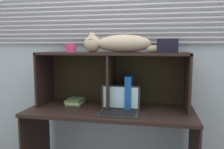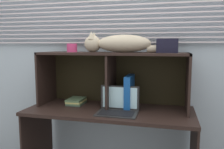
{
  "view_description": "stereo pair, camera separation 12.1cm",
  "coord_description": "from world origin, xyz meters",
  "px_view_note": "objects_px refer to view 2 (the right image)",
  "views": [
    {
      "loc": [
        0.41,
        -1.82,
        1.28
      ],
      "look_at": [
        0.0,
        0.31,
        1.01
      ],
      "focal_mm": 37.35,
      "sensor_mm": 36.0,
      "label": 1
    },
    {
      "loc": [
        0.53,
        -1.79,
        1.28
      ],
      "look_at": [
        0.0,
        0.31,
        1.01
      ],
      "focal_mm": 37.35,
      "sensor_mm": 36.0,
      "label": 2
    }
  ],
  "objects_px": {
    "book_stack": "(76,101)",
    "small_basket": "(72,48)",
    "cat": "(118,44)",
    "laptop": "(118,107)",
    "storage_box": "(167,46)",
    "binder_upright": "(129,92)"
  },
  "relations": [
    {
      "from": "laptop",
      "to": "binder_upright",
      "type": "bearing_deg",
      "value": 70.59
    },
    {
      "from": "binder_upright",
      "to": "laptop",
      "type": "bearing_deg",
      "value": -109.41
    },
    {
      "from": "cat",
      "to": "storage_box",
      "type": "distance_m",
      "value": 0.44
    },
    {
      "from": "binder_upright",
      "to": "cat",
      "type": "bearing_deg",
      "value": 180.0
    },
    {
      "from": "binder_upright",
      "to": "book_stack",
      "type": "relative_size",
      "value": 1.4
    },
    {
      "from": "book_stack",
      "to": "small_basket",
      "type": "relative_size",
      "value": 2.2
    },
    {
      "from": "laptop",
      "to": "book_stack",
      "type": "relative_size",
      "value": 1.6
    },
    {
      "from": "small_basket",
      "to": "book_stack",
      "type": "bearing_deg",
      "value": -3.23
    },
    {
      "from": "cat",
      "to": "laptop",
      "type": "xyz_separation_m",
      "value": [
        0.04,
        -0.19,
        -0.55
      ]
    },
    {
      "from": "book_stack",
      "to": "cat",
      "type": "bearing_deg",
      "value": 0.27
    },
    {
      "from": "cat",
      "to": "laptop",
      "type": "distance_m",
      "value": 0.58
    },
    {
      "from": "cat",
      "to": "small_basket",
      "type": "xyz_separation_m",
      "value": [
        -0.46,
        -0.0,
        -0.04
      ]
    },
    {
      "from": "cat",
      "to": "book_stack",
      "type": "bearing_deg",
      "value": -179.73
    },
    {
      "from": "cat",
      "to": "small_basket",
      "type": "height_order",
      "value": "cat"
    },
    {
      "from": "small_basket",
      "to": "storage_box",
      "type": "bearing_deg",
      "value": 0.0
    },
    {
      "from": "cat",
      "to": "laptop",
      "type": "relative_size",
      "value": 2.37
    },
    {
      "from": "book_stack",
      "to": "storage_box",
      "type": "xyz_separation_m",
      "value": [
        0.86,
        0.0,
        0.55
      ]
    },
    {
      "from": "storage_box",
      "to": "binder_upright",
      "type": "bearing_deg",
      "value": 180.0
    },
    {
      "from": "storage_box",
      "to": "cat",
      "type": "bearing_deg",
      "value": 180.0
    },
    {
      "from": "binder_upright",
      "to": "small_basket",
      "type": "distance_m",
      "value": 0.7
    },
    {
      "from": "cat",
      "to": "storage_box",
      "type": "height_order",
      "value": "cat"
    },
    {
      "from": "book_stack",
      "to": "small_basket",
      "type": "bearing_deg",
      "value": 176.77
    }
  ]
}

